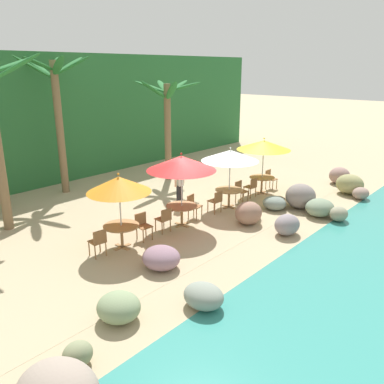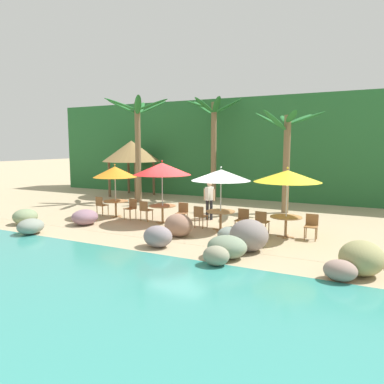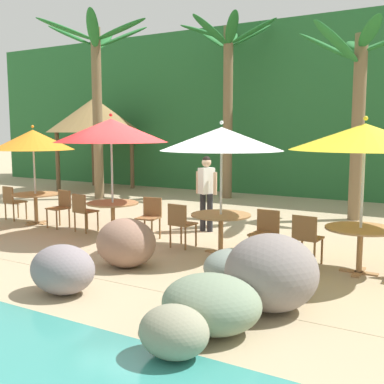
% 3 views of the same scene
% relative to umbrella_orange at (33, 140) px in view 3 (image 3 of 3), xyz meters
% --- Properties ---
extents(ground_plane, '(120.00, 120.00, 0.00)m').
position_rel_umbrella_orange_xyz_m(ground_plane, '(3.46, 0.02, -2.04)').
color(ground_plane, tan).
extents(terrace_deck, '(18.00, 5.20, 0.01)m').
position_rel_umbrella_orange_xyz_m(terrace_deck, '(3.46, 0.02, -2.04)').
color(terrace_deck, tan).
rests_on(terrace_deck, ground).
extents(foliage_backdrop, '(28.00, 2.40, 6.00)m').
position_rel_umbrella_orange_xyz_m(foliage_backdrop, '(3.46, 9.02, 0.96)').
color(foliage_backdrop, '#286633').
rests_on(foliage_backdrop, ground).
extents(rock_seawall, '(17.21, 3.58, 0.98)m').
position_rel_umbrella_orange_xyz_m(rock_seawall, '(3.86, -2.96, -1.66)').
color(rock_seawall, gray).
rests_on(rock_seawall, ground).
extents(umbrella_orange, '(1.93, 1.93, 2.39)m').
position_rel_umbrella_orange_xyz_m(umbrella_orange, '(0.00, 0.00, 0.00)').
color(umbrella_orange, silver).
rests_on(umbrella_orange, ground).
extents(dining_table_orange, '(1.10, 1.10, 0.74)m').
position_rel_umbrella_orange_xyz_m(dining_table_orange, '(-0.00, 0.00, -1.43)').
color(dining_table_orange, '#A37547').
rests_on(dining_table_orange, ground).
extents(chair_orange_seaward, '(0.47, 0.47, 0.87)m').
position_rel_umbrella_orange_xyz_m(chair_orange_seaward, '(0.85, -0.00, -1.53)').
color(chair_orange_seaward, olive).
rests_on(chair_orange_seaward, ground).
extents(chair_orange_inland, '(0.46, 0.47, 0.87)m').
position_rel_umbrella_orange_xyz_m(chair_orange_inland, '(-0.85, 0.00, -1.53)').
color(chair_orange_inland, olive).
rests_on(chair_orange_inland, ground).
extents(umbrella_red, '(2.38, 2.38, 2.62)m').
position_rel_umbrella_orange_xyz_m(umbrella_red, '(2.55, -0.16, 0.22)').
color(umbrella_red, silver).
rests_on(umbrella_red, ground).
extents(dining_table_red, '(1.10, 1.10, 0.74)m').
position_rel_umbrella_orange_xyz_m(dining_table_red, '(2.55, -0.16, -1.43)').
color(dining_table_red, '#A37547').
rests_on(dining_table_red, ground).
extents(chair_red_seaward, '(0.47, 0.48, 0.87)m').
position_rel_umbrella_orange_xyz_m(chair_red_seaward, '(3.38, 0.04, -1.53)').
color(chair_red_seaward, olive).
rests_on(chair_red_seaward, ground).
extents(chair_red_inland, '(0.46, 0.47, 0.87)m').
position_rel_umbrella_orange_xyz_m(chair_red_inland, '(1.69, -0.16, -1.53)').
color(chair_red_inland, olive).
rests_on(chair_red_inland, ground).
extents(umbrella_white, '(2.23, 2.23, 2.44)m').
position_rel_umbrella_orange_xyz_m(umbrella_white, '(5.19, -0.27, 0.07)').
color(umbrella_white, silver).
rests_on(umbrella_white, ground).
extents(dining_table_white, '(1.10, 1.10, 0.74)m').
position_rel_umbrella_orange_xyz_m(dining_table_white, '(5.19, -0.27, -1.43)').
color(dining_table_white, '#A37547').
rests_on(dining_table_white, ground).
extents(chair_white_seaward, '(0.44, 0.45, 0.87)m').
position_rel_umbrella_orange_xyz_m(chair_white_seaward, '(6.04, -0.21, -1.53)').
color(chair_white_seaward, olive).
rests_on(chair_white_seaward, ground).
extents(chair_white_inland, '(0.45, 0.46, 0.87)m').
position_rel_umbrella_orange_xyz_m(chair_white_inland, '(4.33, -0.30, -1.53)').
color(chair_white_inland, olive).
rests_on(chair_white_inland, ground).
extents(umbrella_yellow, '(2.32, 2.32, 2.48)m').
position_rel_umbrella_orange_xyz_m(umbrella_yellow, '(7.64, -0.25, 0.12)').
color(umbrella_yellow, silver).
rests_on(umbrella_yellow, ground).
extents(dining_table_yellow, '(1.10, 1.10, 0.74)m').
position_rel_umbrella_orange_xyz_m(dining_table_yellow, '(7.64, -0.25, -1.43)').
color(dining_table_yellow, '#A37547').
rests_on(dining_table_yellow, ground).
extents(chair_yellow_inland, '(0.45, 0.46, 0.87)m').
position_rel_umbrella_orange_xyz_m(chair_yellow_inland, '(6.79, -0.27, -1.53)').
color(chair_yellow_inland, olive).
rests_on(chair_yellow_inland, ground).
extents(palm_tree_nearest, '(3.69, 3.35, 5.82)m').
position_rel_umbrella_orange_xyz_m(palm_tree_nearest, '(-1.62, 4.15, 1.93)').
color(palm_tree_nearest, brown).
rests_on(palm_tree_nearest, ground).
extents(palm_tree_second, '(3.21, 3.13, 5.84)m').
position_rel_umbrella_orange_xyz_m(palm_tree_second, '(1.98, 6.45, 1.98)').
color(palm_tree_second, brown).
rests_on(palm_tree_second, ground).
extents(palm_tree_third, '(3.27, 3.20, 4.82)m').
position_rel_umbrella_orange_xyz_m(palm_tree_third, '(6.58, 4.50, 1.28)').
color(palm_tree_third, brown).
rests_on(palm_tree_third, ground).
extents(palapa_hut, '(3.63, 3.63, 3.50)m').
position_rel_umbrella_orange_xyz_m(palapa_hut, '(-3.45, 6.02, 0.79)').
color(palapa_hut, brown).
rests_on(palapa_hut, ground).
extents(waiter_in_white, '(0.52, 0.39, 1.70)m').
position_rel_umbrella_orange_xyz_m(waiter_in_white, '(4.01, 1.32, -1.05)').
color(waiter_in_white, '#232328').
rests_on(waiter_in_white, ground).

